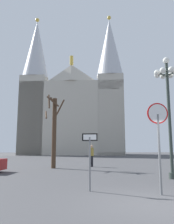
# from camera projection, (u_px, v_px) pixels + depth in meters

# --- Properties ---
(ground_plane) EXTENTS (120.00, 120.00, 0.00)m
(ground_plane) POSITION_uv_depth(u_px,v_px,m) (163.00, 206.00, 5.99)
(ground_plane) COLOR #424244
(cathedral) EXTENTS (21.35, 12.75, 28.87)m
(cathedral) POSITION_uv_depth(u_px,v_px,m) (73.00, 107.00, 46.66)
(cathedral) COLOR #BCB5A5
(cathedral) RESTS_ON ground
(stop_sign) EXTENTS (0.73, 0.08, 3.08)m
(stop_sign) POSITION_uv_depth(u_px,v_px,m) (158.00, 130.00, 7.71)
(stop_sign) COLOR slate
(stop_sign) RESTS_ON ground
(one_way_arrow_sign) EXTENTS (0.57, 0.15, 2.06)m
(one_way_arrow_sign) POSITION_uv_depth(u_px,v_px,m) (90.00, 154.00, 8.20)
(one_way_arrow_sign) COLOR slate
(one_way_arrow_sign) RESTS_ON ground
(street_lamp) EXTENTS (1.38, 1.38, 6.31)m
(street_lamp) POSITION_uv_depth(u_px,v_px,m) (168.00, 94.00, 11.75)
(street_lamp) COLOR #2D3833
(street_lamp) RESTS_ON ground
(bare_tree) EXTENTS (1.56, 1.53, 5.66)m
(bare_tree) POSITION_uv_depth(u_px,v_px,m) (54.00, 129.00, 17.04)
(bare_tree) COLOR #473323
(bare_tree) RESTS_ON ground
(pedestrian_walking) EXTENTS (0.32, 0.32, 1.73)m
(pedestrian_walking) POSITION_uv_depth(u_px,v_px,m) (92.00, 153.00, 17.99)
(pedestrian_walking) COLOR black
(pedestrian_walking) RESTS_ON ground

